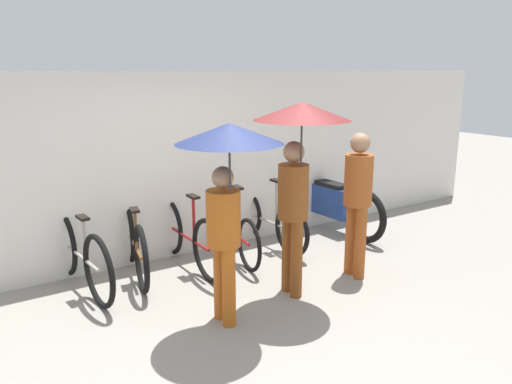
{
  "coord_description": "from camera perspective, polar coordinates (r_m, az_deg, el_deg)",
  "views": [
    {
      "loc": [
        -2.47,
        -3.53,
        2.36
      ],
      "look_at": [
        0.58,
        1.12,
        1.0
      ],
      "focal_mm": 35.0,
      "sensor_mm": 36.0,
      "label": 1
    }
  ],
  "objects": [
    {
      "name": "back_wall",
      "position": [
        6.39,
        -9.94,
        2.85
      ],
      "size": [
        11.7,
        0.12,
        2.35
      ],
      "color": "silver",
      "rests_on": "ground"
    },
    {
      "name": "parked_bicycle_2",
      "position": [
        6.17,
        -7.86,
        -5.04
      ],
      "size": [
        0.44,
        1.84,
        0.98
      ],
      "rotation": [
        0.0,
        0.0,
        1.57
      ],
      "color": "black",
      "rests_on": "ground"
    },
    {
      "name": "parked_bicycle_4",
      "position": [
        6.87,
        1.38,
        -3.21
      ],
      "size": [
        0.44,
        1.72,
        0.99
      ],
      "rotation": [
        0.0,
        0.0,
        1.59
      ],
      "color": "black",
      "rests_on": "ground"
    },
    {
      "name": "motorcycle",
      "position": [
        7.56,
        8.54,
        -1.24
      ],
      "size": [
        0.58,
        2.13,
        0.95
      ],
      "rotation": [
        0.0,
        0.0,
        1.6
      ],
      "color": "black",
      "rests_on": "ground"
    },
    {
      "name": "ground_plane",
      "position": [
        4.92,
        1.54,
        -14.95
      ],
      "size": [
        30.0,
        30.0,
        0.0
      ],
      "primitive_type": "plane",
      "color": "gray"
    },
    {
      "name": "pedestrian_leading",
      "position": [
        4.41,
        -3.31,
        2.43
      ],
      "size": [
        0.95,
        0.95,
        1.92
      ],
      "rotation": [
        0.0,
        0.0,
        3.09
      ],
      "color": "#B25619",
      "rests_on": "ground"
    },
    {
      "name": "parked_bicycle_0",
      "position": [
        5.82,
        -19.48,
        -6.79
      ],
      "size": [
        0.44,
        1.85,
        0.99
      ],
      "rotation": [
        0.0,
        0.0,
        1.65
      ],
      "color": "black",
      "rests_on": "ground"
    },
    {
      "name": "pedestrian_center",
      "position": [
        5.01,
        4.88,
        5.02
      ],
      "size": [
        0.97,
        0.97,
        2.06
      ],
      "rotation": [
        0.0,
        0.0,
        3.02
      ],
      "color": "brown",
      "rests_on": "ground"
    },
    {
      "name": "parked_bicycle_1",
      "position": [
        6.03,
        -13.71,
        -5.74
      ],
      "size": [
        0.52,
        1.72,
        1.04
      ],
      "rotation": [
        0.0,
        0.0,
        1.37
      ],
      "color": "black",
      "rests_on": "ground"
    },
    {
      "name": "pedestrian_trailing",
      "position": [
        5.79,
        11.55,
        -0.24
      ],
      "size": [
        0.32,
        0.32,
        1.69
      ],
      "rotation": [
        0.0,
        0.0,
        3.01
      ],
      "color": "#9E4C1E",
      "rests_on": "ground"
    },
    {
      "name": "parked_bicycle_3",
      "position": [
        6.47,
        -2.76,
        -4.36
      ],
      "size": [
        0.45,
        1.71,
        1.09
      ],
      "rotation": [
        0.0,
        0.0,
        1.42
      ],
      "color": "black",
      "rests_on": "ground"
    }
  ]
}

